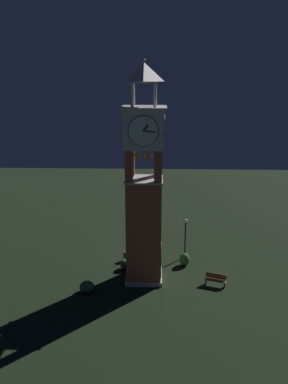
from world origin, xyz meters
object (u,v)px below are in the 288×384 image
(lamp_post, at_px, (185,231))
(trash_bin, at_px, (126,256))
(clock_tower, at_px, (144,193))
(park_bench, at_px, (216,280))

(lamp_post, xyz_separation_m, trash_bin, (-0.72, 5.12, -2.13))
(clock_tower, xyz_separation_m, trash_bin, (3.27, 1.66, -6.67))
(clock_tower, relative_size, trash_bin, 20.79)
(trash_bin, bearing_deg, clock_tower, -153.10)
(lamp_post, height_order, trash_bin, lamp_post)
(park_bench, xyz_separation_m, trash_bin, (4.21, 7.19, -0.08))
(lamp_post, bearing_deg, trash_bin, 98.00)
(park_bench, bearing_deg, clock_tower, 80.42)
(lamp_post, bearing_deg, park_bench, -157.26)
(clock_tower, distance_m, park_bench, 8.65)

